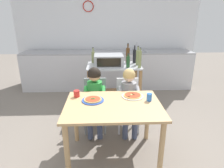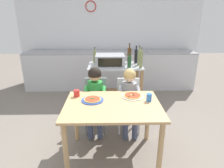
% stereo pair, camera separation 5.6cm
% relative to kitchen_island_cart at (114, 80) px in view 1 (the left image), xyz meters
% --- Properties ---
extents(ground_plane, '(11.74, 11.74, 0.00)m').
position_rel_kitchen_island_cart_xyz_m(ground_plane, '(-0.08, -0.21, -0.58)').
color(ground_plane, slate).
extents(back_wall_tiled, '(4.52, 0.14, 2.70)m').
position_rel_kitchen_island_cart_xyz_m(back_wall_tiled, '(-0.08, 1.62, 0.77)').
color(back_wall_tiled, silver).
rests_on(back_wall_tiled, ground).
extents(kitchen_counter, '(4.06, 0.60, 1.10)m').
position_rel_kitchen_island_cart_xyz_m(kitchen_counter, '(-0.08, 1.21, -0.13)').
color(kitchen_counter, silver).
rests_on(kitchen_counter, ground).
extents(kitchen_island_cart, '(0.98, 0.59, 0.88)m').
position_rel_kitchen_island_cart_xyz_m(kitchen_island_cart, '(0.00, 0.00, 0.00)').
color(kitchen_island_cart, '#B7BABF').
rests_on(kitchen_island_cart, ground).
extents(toaster_oven, '(0.52, 0.39, 0.20)m').
position_rel_kitchen_island_cart_xyz_m(toaster_oven, '(-0.10, -0.02, 0.39)').
color(toaster_oven, '#999BA0').
rests_on(toaster_oven, kitchen_island_cart).
extents(bottle_clear_vinegar, '(0.06, 0.06, 0.25)m').
position_rel_kitchen_island_cart_xyz_m(bottle_clear_vinegar, '(0.24, -0.16, 0.39)').
color(bottle_clear_vinegar, '#1E4723').
rests_on(bottle_clear_vinegar, kitchen_island_cart).
extents(bottle_brown_beer, '(0.07, 0.07, 0.34)m').
position_rel_kitchen_island_cart_xyz_m(bottle_brown_beer, '(0.43, 0.01, 0.43)').
color(bottle_brown_beer, olive).
rests_on(bottle_brown_beer, kitchen_island_cart).
extents(bottle_squat_spirits, '(0.06, 0.06, 0.33)m').
position_rel_kitchen_island_cart_xyz_m(bottle_squat_spirits, '(0.40, 0.16, 0.43)').
color(bottle_squat_spirits, black).
rests_on(bottle_squat_spirits, kitchen_island_cart).
extents(bottle_slim_sauce, '(0.06, 0.06, 0.35)m').
position_rel_kitchen_island_cart_xyz_m(bottle_slim_sauce, '(0.43, -0.20, 0.45)').
color(bottle_slim_sauce, olive).
rests_on(bottle_slim_sauce, kitchen_island_cart).
extents(bottle_dark_olive_oil, '(0.07, 0.07, 0.37)m').
position_rel_kitchen_island_cart_xyz_m(bottle_dark_olive_oil, '(0.27, 0.18, 0.44)').
color(bottle_dark_olive_oil, '#4C2D14').
rests_on(bottle_dark_olive_oil, kitchen_island_cart).
extents(bottle_tall_green_wine, '(0.07, 0.07, 0.29)m').
position_rel_kitchen_island_cart_xyz_m(bottle_tall_green_wine, '(-0.39, 0.21, 0.41)').
color(bottle_tall_green_wine, olive).
rests_on(bottle_tall_green_wine, kitchen_island_cart).
extents(dining_table, '(1.15, 0.84, 0.75)m').
position_rel_kitchen_island_cart_xyz_m(dining_table, '(-0.08, -1.38, 0.05)').
color(dining_table, tan).
rests_on(dining_table, ground).
extents(dining_chair_left, '(0.36, 0.36, 0.81)m').
position_rel_kitchen_island_cart_xyz_m(dining_chair_left, '(-0.33, -0.68, -0.10)').
color(dining_chair_left, gray).
rests_on(dining_chair_left, ground).
extents(dining_chair_right, '(0.36, 0.36, 0.81)m').
position_rel_kitchen_island_cart_xyz_m(dining_chair_right, '(0.18, -0.70, -0.10)').
color(dining_chair_right, silver).
rests_on(dining_chair_right, ground).
extents(child_in_green_shirt, '(0.32, 0.42, 1.01)m').
position_rel_kitchen_island_cart_xyz_m(child_in_green_shirt, '(-0.33, -0.80, 0.08)').
color(child_in_green_shirt, '#424C6B').
rests_on(child_in_green_shirt, ground).
extents(child_in_grey_shirt, '(0.32, 0.42, 0.99)m').
position_rel_kitchen_island_cart_xyz_m(child_in_grey_shirt, '(0.18, -0.82, 0.06)').
color(child_in_grey_shirt, '#424C6B').
rests_on(child_in_grey_shirt, ground).
extents(pizza_plate_blue_rimmed, '(0.27, 0.27, 0.03)m').
position_rel_kitchen_island_cart_xyz_m(pizza_plate_blue_rimmed, '(-0.33, -1.27, 0.18)').
color(pizza_plate_blue_rimmed, '#3356B7').
rests_on(pizza_plate_blue_rimmed, dining_table).
extents(pizza_plate_white, '(0.28, 0.28, 0.03)m').
position_rel_kitchen_island_cart_xyz_m(pizza_plate_white, '(0.18, -1.16, 0.18)').
color(pizza_plate_white, white).
rests_on(pizza_plate_white, dining_table).
extents(drinking_cup_red, '(0.08, 0.08, 0.09)m').
position_rel_kitchen_island_cart_xyz_m(drinking_cup_red, '(-0.55, -1.13, 0.21)').
color(drinking_cup_red, red).
rests_on(drinking_cup_red, dining_table).
extents(drinking_cup_blue, '(0.06, 0.06, 0.10)m').
position_rel_kitchen_island_cart_xyz_m(drinking_cup_blue, '(0.37, -1.30, 0.21)').
color(drinking_cup_blue, blue).
rests_on(drinking_cup_blue, dining_table).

